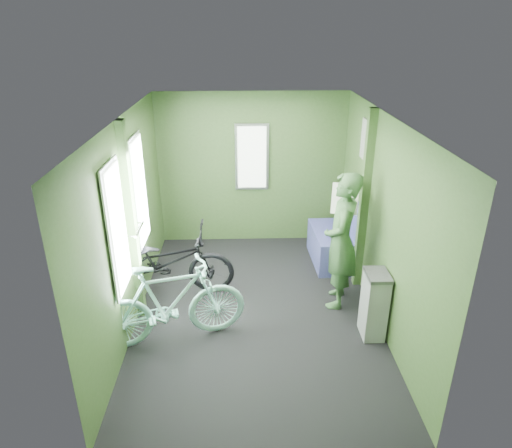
{
  "coord_description": "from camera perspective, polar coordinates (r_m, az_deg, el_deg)",
  "views": [
    {
      "loc": [
        -0.15,
        -4.59,
        3.19
      ],
      "look_at": [
        0.0,
        0.1,
        1.1
      ],
      "focal_mm": 32.0,
      "sensor_mm": 36.0,
      "label": 1
    }
  ],
  "objects": [
    {
      "name": "room",
      "position": [
        4.95,
        -0.41,
        3.26
      ],
      "size": [
        4.0,
        4.02,
        2.31
      ],
      "color": "black",
      "rests_on": "ground"
    },
    {
      "name": "passenger",
      "position": [
        5.43,
        10.59,
        -2.09
      ],
      "size": [
        0.54,
        0.76,
        1.67
      ],
      "rotation": [
        0.0,
        0.0,
        -1.82
      ],
      "color": "#365B31",
      "rests_on": "ground"
    },
    {
      "name": "bicycle_mint",
      "position": [
        5.22,
        -10.25,
        -14.13
      ],
      "size": [
        1.69,
        0.91,
        1.0
      ],
      "primitive_type": "imported",
      "rotation": [
        0.0,
        -0.06,
        1.83
      ],
      "color": "#9AE3DB",
      "rests_on": "ground"
    },
    {
      "name": "bicycle_black",
      "position": [
        6.05,
        -10.89,
        -8.33
      ],
      "size": [
        1.72,
        0.71,
        0.95
      ],
      "primitive_type": "imported",
      "rotation": [
        0.0,
        -0.09,
        1.55
      ],
      "color": "black",
      "rests_on": "ground"
    },
    {
      "name": "waste_box",
      "position": [
        5.16,
        14.55,
        -9.73
      ],
      "size": [
        0.23,
        0.32,
        0.78
      ],
      "primitive_type": "cube",
      "color": "gray",
      "rests_on": "ground"
    },
    {
      "name": "bench_seat",
      "position": [
        6.62,
        9.67,
        -2.3
      ],
      "size": [
        0.57,
        0.97,
        1.0
      ],
      "rotation": [
        0.0,
        0.0,
        0.04
      ],
      "color": "navy",
      "rests_on": "ground"
    }
  ]
}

